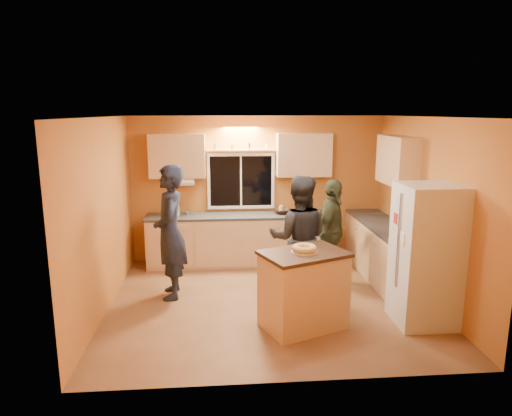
{
  "coord_description": "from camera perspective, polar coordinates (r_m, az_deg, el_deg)",
  "views": [
    {
      "loc": [
        -0.69,
        -6.09,
        2.67
      ],
      "look_at": [
        -0.16,
        0.4,
        1.29
      ],
      "focal_mm": 32.0,
      "sensor_mm": 36.0,
      "label": 1
    }
  ],
  "objects": [
    {
      "name": "potted_plant",
      "position": [
        6.54,
        18.81,
        -3.0
      ],
      "size": [
        0.29,
        0.26,
        0.3
      ],
      "primitive_type": "imported",
      "rotation": [
        0.0,
        0.0,
        0.09
      ],
      "color": "gray",
      "rests_on": "right_counter"
    },
    {
      "name": "red_box",
      "position": [
        7.34,
        17.08,
        -2.25
      ],
      "size": [
        0.16,
        0.12,
        0.07
      ],
      "primitive_type": "cube",
      "rotation": [
        0.0,
        0.0,
        -0.02
      ],
      "color": "#B51B26",
      "rests_on": "right_counter"
    },
    {
      "name": "back_counter",
      "position": [
        8.13,
        0.46,
        -3.87
      ],
      "size": [
        4.23,
        0.62,
        0.9
      ],
      "color": "tan",
      "rests_on": "ground"
    },
    {
      "name": "person_left",
      "position": [
        6.67,
        -10.67,
        -3.0
      ],
      "size": [
        0.53,
        0.75,
        1.94
      ],
      "primitive_type": "imported",
      "rotation": [
        0.0,
        0.0,
        -1.47
      ],
      "color": "black",
      "rests_on": "ground"
    },
    {
      "name": "person_center",
      "position": [
        6.53,
        5.38,
        -3.81
      ],
      "size": [
        0.99,
        0.83,
        1.8
      ],
      "primitive_type": "imported",
      "rotation": [
        0.0,
        0.0,
        2.95
      ],
      "color": "black",
      "rests_on": "ground"
    },
    {
      "name": "right_counter",
      "position": [
        7.44,
        16.44,
        -5.9
      ],
      "size": [
        0.62,
        1.84,
        0.9
      ],
      "color": "tan",
      "rests_on": "ground"
    },
    {
      "name": "person_right",
      "position": [
        7.24,
        9.43,
        -2.95
      ],
      "size": [
        0.82,
        1.04,
        1.65
      ],
      "primitive_type": "imported",
      "rotation": [
        0.0,
        0.0,
        1.07
      ],
      "color": "#343924",
      "rests_on": "ground"
    },
    {
      "name": "room_shell",
      "position": [
        6.63,
        2.4,
        2.83
      ],
      "size": [
        4.54,
        4.04,
        2.61
      ],
      "color": "#B9762F",
      "rests_on": "ground"
    },
    {
      "name": "ground",
      "position": [
        6.68,
        1.68,
        -11.58
      ],
      "size": [
        4.5,
        4.5,
        0.0
      ],
      "primitive_type": "plane",
      "color": "brown",
      "rests_on": "ground"
    },
    {
      "name": "utensil_crock",
      "position": [
        8.05,
        -10.07,
        -0.29
      ],
      "size": [
        0.14,
        0.14,
        0.17
      ],
      "primitive_type": "cylinder",
      "color": "#EFE7C8",
      "rests_on": "back_counter"
    },
    {
      "name": "bundt_pastry",
      "position": [
        5.63,
        6.07,
        -5.06
      ],
      "size": [
        0.31,
        0.31,
        0.09
      ],
      "primitive_type": "torus",
      "color": "tan",
      "rests_on": "island"
    },
    {
      "name": "island",
      "position": [
        5.81,
        5.95,
        -10.06
      ],
      "size": [
        1.2,
        1.03,
        0.98
      ],
      "rotation": [
        0.0,
        0.0,
        0.4
      ],
      "color": "tan",
      "rests_on": "ground"
    },
    {
      "name": "mixing_bowl",
      "position": [
        8.1,
        3.42,
        -0.37
      ],
      "size": [
        0.38,
        0.38,
        0.08
      ],
      "primitive_type": "imported",
      "rotation": [
        0.0,
        0.0,
        0.14
      ],
      "color": "black",
      "rests_on": "back_counter"
    },
    {
      "name": "refrigerator",
      "position": [
        6.15,
        20.49,
        -5.56
      ],
      "size": [
        0.72,
        0.7,
        1.8
      ],
      "primitive_type": "cube",
      "color": "silver",
      "rests_on": "ground"
    }
  ]
}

